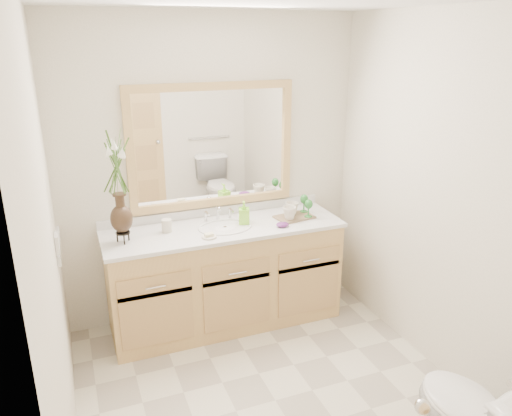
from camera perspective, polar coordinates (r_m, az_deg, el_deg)
name	(u,v)px	position (r m, az deg, el deg)	size (l,w,h in m)	color
floor	(275,400)	(3.44, 2.23, -21.11)	(2.60, 2.60, 0.00)	beige
wall_back	(212,171)	(3.98, -5.03, 4.22)	(2.40, 0.02, 2.40)	white
wall_front	(434,359)	(1.84, 19.71, -15.95)	(2.40, 0.02, 2.40)	white
wall_left	(50,260)	(2.61, -22.49, -5.52)	(0.02, 2.60, 2.40)	white
wall_right	(448,202)	(3.45, 21.09, 0.62)	(0.02, 2.60, 2.40)	white
vanity	(225,277)	(4.01, -3.52, -7.87)	(1.80, 0.55, 0.80)	#D8B269
counter	(224,229)	(3.84, -3.65, -2.36)	(1.84, 0.57, 0.03)	white
sink	(225,234)	(3.84, -3.55, -2.99)	(0.38, 0.34, 0.23)	white
mirror	(212,146)	(3.91, -5.02, 7.05)	(1.32, 0.04, 0.97)	white
switch_plate	(57,243)	(3.40, -21.78, -3.74)	(0.02, 0.12, 0.12)	white
flower_vase	(117,173)	(3.51, -15.58, 3.87)	(0.18, 0.18, 0.75)	black
tumbler	(167,226)	(3.77, -10.15, -2.00)	(0.08, 0.08, 0.10)	beige
soap_dish	(209,236)	(3.64, -5.38, -3.24)	(0.11, 0.11, 0.03)	beige
soap_bottle	(244,213)	(3.87, -1.39, -0.63)	(0.07, 0.08, 0.16)	#8FE936
purple_dish	(282,225)	(3.83, 3.04, -1.90)	(0.10, 0.08, 0.04)	#5D2268
tray	(294,217)	(4.02, 4.40, -1.03)	(0.30, 0.20, 0.01)	brown
mug_left	(289,212)	(3.93, 3.85, -0.51)	(0.11, 0.10, 0.11)	beige
mug_right	(292,208)	(4.05, 4.14, 0.02)	(0.10, 0.10, 0.10)	beige
goblet_front	(309,205)	(3.98, 6.04, 0.32)	(0.06, 0.06, 0.14)	#27772C
goblet_back	(304,200)	(4.09, 5.52, 0.91)	(0.07, 0.07, 0.15)	#27772C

